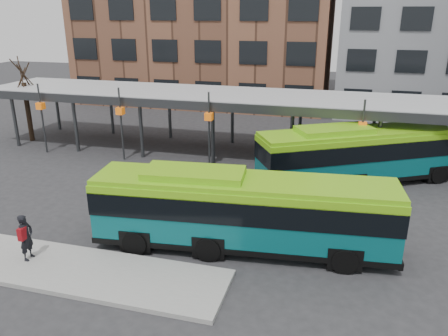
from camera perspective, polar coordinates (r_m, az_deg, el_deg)
ground at (r=18.54m, az=-1.92°, el=-10.52°), size 120.00×120.00×0.00m
boarding_island at (r=18.52m, az=-21.73°, el=-11.79°), size 14.00×3.00×0.18m
canopy at (r=29.06m, az=5.51°, el=8.89°), size 40.00×6.53×4.80m
tree at (r=36.23m, az=-24.25°, el=7.03°), size 1.64×1.64×5.60m
bus_front at (r=17.85m, az=2.34°, el=-5.45°), size 12.37×3.82×3.35m
bus_rear at (r=26.04m, az=17.84°, el=1.89°), size 12.04×8.42×3.41m
pedestrian at (r=18.71m, az=-24.45°, el=-8.21°), size 0.49×0.71×1.87m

